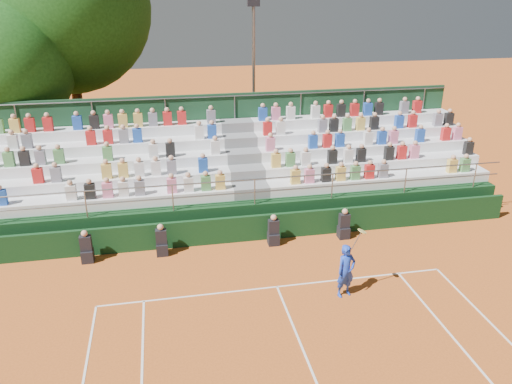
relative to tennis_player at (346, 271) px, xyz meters
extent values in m
plane|color=#C65D21|center=(-1.93, 0.81, -0.86)|extent=(90.00, 90.00, 0.00)
cube|color=white|center=(-1.93, 0.81, -0.85)|extent=(11.00, 0.06, 0.01)
cube|color=white|center=(-1.93, -2.39, -0.85)|extent=(0.06, 6.40, 0.01)
cube|color=black|center=(-1.93, 4.01, -0.36)|extent=(20.00, 0.15, 1.00)
cube|color=black|center=(-7.94, 3.56, -0.64)|extent=(0.40, 0.40, 0.44)
cube|color=black|center=(-7.94, 3.56, -0.16)|extent=(0.38, 0.25, 0.55)
sphere|color=tan|center=(-7.94, 3.56, 0.22)|extent=(0.22, 0.22, 0.22)
cube|color=black|center=(-5.43, 3.56, -0.64)|extent=(0.40, 0.40, 0.44)
cube|color=black|center=(-5.43, 3.56, -0.16)|extent=(0.38, 0.25, 0.55)
sphere|color=tan|center=(-5.43, 3.56, 0.22)|extent=(0.22, 0.22, 0.22)
cube|color=black|center=(-1.42, 3.56, -0.64)|extent=(0.40, 0.40, 0.44)
cube|color=black|center=(-1.42, 3.56, -0.16)|extent=(0.38, 0.25, 0.55)
sphere|color=tan|center=(-1.42, 3.56, 0.22)|extent=(0.22, 0.22, 0.22)
cube|color=black|center=(1.26, 3.56, -0.64)|extent=(0.40, 0.40, 0.44)
cube|color=black|center=(1.26, 3.56, -0.16)|extent=(0.38, 0.25, 0.55)
sphere|color=tan|center=(1.26, 3.56, 0.22)|extent=(0.22, 0.22, 0.22)
cube|color=black|center=(-1.93, 7.11, -0.26)|extent=(20.00, 5.20, 1.20)
cube|color=silver|center=(-7.28, 5.43, 0.55)|extent=(9.30, 0.85, 0.42)
cube|color=silver|center=(3.42, 5.43, 0.55)|extent=(9.30, 0.85, 0.42)
cube|color=slate|center=(-1.93, 5.43, 0.55)|extent=(1.40, 0.85, 0.42)
cube|color=silver|center=(-7.28, 6.28, 0.97)|extent=(9.30, 0.85, 0.42)
cube|color=silver|center=(3.42, 6.28, 0.97)|extent=(9.30, 0.85, 0.42)
cube|color=slate|center=(-1.93, 6.28, 0.97)|extent=(1.40, 0.85, 0.42)
cube|color=silver|center=(-7.28, 7.13, 1.39)|extent=(9.30, 0.85, 0.42)
cube|color=silver|center=(3.42, 7.13, 1.39)|extent=(9.30, 0.85, 0.42)
cube|color=slate|center=(-1.93, 7.13, 1.39)|extent=(1.40, 0.85, 0.42)
cube|color=silver|center=(-7.28, 7.98, 1.81)|extent=(9.30, 0.85, 0.42)
cube|color=silver|center=(3.42, 7.98, 1.81)|extent=(9.30, 0.85, 0.42)
cube|color=slate|center=(-1.93, 7.98, 1.81)|extent=(1.40, 0.85, 0.42)
cube|color=silver|center=(-7.28, 8.83, 2.23)|extent=(9.30, 0.85, 0.42)
cube|color=silver|center=(3.42, 8.83, 2.23)|extent=(9.30, 0.85, 0.42)
cube|color=slate|center=(-1.93, 8.83, 2.23)|extent=(1.40, 0.85, 0.42)
cube|color=#184025|center=(-1.93, 9.36, 1.34)|extent=(20.00, 0.12, 4.40)
cylinder|color=gray|center=(-1.93, 4.56, 1.34)|extent=(20.00, 0.05, 0.05)
cylinder|color=gray|center=(-1.93, 9.26, 3.44)|extent=(20.00, 0.05, 0.05)
cube|color=#1E4CB2|center=(-10.84, 5.28, 1.04)|extent=(0.36, 0.24, 0.56)
cube|color=silver|center=(-8.49, 5.28, 1.04)|extent=(0.36, 0.24, 0.56)
cube|color=black|center=(-7.84, 5.28, 1.04)|extent=(0.36, 0.24, 0.56)
cube|color=pink|center=(-7.23, 5.28, 1.04)|extent=(0.36, 0.24, 0.56)
cube|color=silver|center=(-6.66, 5.28, 1.04)|extent=(0.36, 0.24, 0.56)
cube|color=slate|center=(-6.08, 5.28, 1.04)|extent=(0.36, 0.24, 0.56)
cube|color=pink|center=(-4.92, 5.28, 1.04)|extent=(0.36, 0.24, 0.56)
cube|color=silver|center=(-4.30, 5.28, 1.04)|extent=(0.36, 0.24, 0.56)
cube|color=#4C8C4C|center=(-3.66, 5.28, 1.04)|extent=(0.36, 0.24, 0.56)
cube|color=gold|center=(-3.11, 5.28, 1.04)|extent=(0.36, 0.24, 0.56)
cube|color=red|center=(-9.72, 6.13, 1.46)|extent=(0.36, 0.24, 0.56)
cube|color=slate|center=(-9.08, 6.13, 1.46)|extent=(0.36, 0.24, 0.56)
cube|color=gold|center=(-7.28, 6.13, 1.46)|extent=(0.36, 0.24, 0.56)
cube|color=gold|center=(-6.68, 6.13, 1.46)|extent=(0.36, 0.24, 0.56)
cube|color=silver|center=(-6.08, 6.13, 1.46)|extent=(0.36, 0.24, 0.56)
cube|color=silver|center=(-5.46, 6.13, 1.46)|extent=(0.36, 0.24, 0.56)
cube|color=slate|center=(-4.87, 6.13, 1.46)|extent=(0.36, 0.24, 0.56)
cube|color=#1E4CB2|center=(-3.66, 6.13, 1.46)|extent=(0.36, 0.24, 0.56)
cube|color=#4C8C4C|center=(-10.84, 6.98, 1.88)|extent=(0.36, 0.24, 0.56)
cube|color=black|center=(-10.29, 6.98, 1.88)|extent=(0.36, 0.24, 0.56)
cube|color=slate|center=(-9.72, 6.98, 1.88)|extent=(0.36, 0.24, 0.56)
cube|color=#4C8C4C|center=(-9.05, 6.98, 1.88)|extent=(0.36, 0.24, 0.56)
cube|color=#4C8C4C|center=(-7.26, 6.98, 1.88)|extent=(0.36, 0.24, 0.56)
cube|color=silver|center=(-5.52, 6.98, 1.88)|extent=(0.36, 0.24, 0.56)
cube|color=black|center=(-4.86, 6.98, 1.88)|extent=(0.36, 0.24, 0.56)
cube|color=silver|center=(-3.08, 6.98, 1.88)|extent=(0.36, 0.24, 0.56)
cube|color=silver|center=(-10.83, 7.83, 2.30)|extent=(0.36, 0.24, 0.56)
cube|color=slate|center=(-10.31, 7.83, 2.30)|extent=(0.36, 0.24, 0.56)
cube|color=red|center=(-7.93, 7.83, 2.30)|extent=(0.36, 0.24, 0.56)
cube|color=red|center=(-7.27, 7.83, 2.30)|extent=(0.36, 0.24, 0.56)
cube|color=slate|center=(-6.66, 7.83, 2.30)|extent=(0.36, 0.24, 0.56)
cube|color=#1E4CB2|center=(-6.12, 7.83, 2.30)|extent=(0.36, 0.24, 0.56)
cube|color=silver|center=(-3.63, 7.83, 2.30)|extent=(0.36, 0.24, 0.56)
cube|color=#1E4CB2|center=(-3.10, 7.83, 2.30)|extent=(0.36, 0.24, 0.56)
cube|color=gold|center=(-10.88, 8.68, 2.72)|extent=(0.36, 0.24, 0.56)
cube|color=red|center=(-10.32, 8.68, 2.72)|extent=(0.36, 0.24, 0.56)
cube|color=red|center=(-9.63, 8.68, 2.72)|extent=(0.36, 0.24, 0.56)
cube|color=#1E4CB2|center=(-8.49, 8.68, 2.72)|extent=(0.36, 0.24, 0.56)
cube|color=black|center=(-7.83, 8.68, 2.72)|extent=(0.36, 0.24, 0.56)
cube|color=pink|center=(-7.27, 8.68, 2.72)|extent=(0.36, 0.24, 0.56)
cube|color=gold|center=(-6.70, 8.68, 2.72)|extent=(0.36, 0.24, 0.56)
cube|color=gold|center=(-6.07, 8.68, 2.72)|extent=(0.36, 0.24, 0.56)
cube|color=slate|center=(-5.47, 8.68, 2.72)|extent=(0.36, 0.24, 0.56)
cube|color=red|center=(-4.87, 8.68, 2.72)|extent=(0.36, 0.24, 0.56)
cube|color=red|center=(-4.27, 8.68, 2.72)|extent=(0.36, 0.24, 0.56)
cube|color=slate|center=(-3.03, 8.68, 2.72)|extent=(0.36, 0.24, 0.56)
cube|color=gold|center=(-0.18, 5.28, 1.04)|extent=(0.36, 0.24, 0.56)
cube|color=pink|center=(0.38, 5.28, 1.04)|extent=(0.36, 0.24, 0.56)
cube|color=black|center=(1.06, 5.28, 1.04)|extent=(0.36, 0.24, 0.56)
cube|color=gold|center=(1.66, 5.28, 1.04)|extent=(0.36, 0.24, 0.56)
cube|color=#4C8C4C|center=(2.27, 5.28, 1.04)|extent=(0.36, 0.24, 0.56)
cube|color=red|center=(2.86, 5.28, 1.04)|extent=(0.36, 0.24, 0.56)
cube|color=slate|center=(3.44, 5.28, 1.04)|extent=(0.36, 0.24, 0.56)
cube|color=gold|center=(6.47, 5.28, 1.04)|extent=(0.36, 0.24, 0.56)
cube|color=#4C8C4C|center=(7.05, 5.28, 1.04)|extent=(0.36, 0.24, 0.56)
cube|color=gold|center=(-0.77, 6.13, 1.46)|extent=(0.36, 0.24, 0.56)
cube|color=#4C8C4C|center=(-0.17, 6.13, 1.46)|extent=(0.36, 0.24, 0.56)
cube|color=silver|center=(0.45, 6.13, 1.46)|extent=(0.36, 0.24, 0.56)
cube|color=black|center=(1.58, 6.13, 1.46)|extent=(0.36, 0.24, 0.56)
cube|color=silver|center=(2.26, 6.13, 1.46)|extent=(0.36, 0.24, 0.56)
cube|color=black|center=(2.82, 6.13, 1.46)|extent=(0.36, 0.24, 0.56)
cube|color=black|center=(4.04, 6.13, 1.46)|extent=(0.36, 0.24, 0.56)
cube|color=red|center=(4.61, 6.13, 1.46)|extent=(0.36, 0.24, 0.56)
cube|color=pink|center=(5.18, 6.13, 1.46)|extent=(0.36, 0.24, 0.56)
cube|color=black|center=(7.67, 6.13, 1.46)|extent=(0.36, 0.24, 0.56)
cube|color=pink|center=(-0.81, 6.98, 1.88)|extent=(0.36, 0.24, 0.56)
cube|color=#1E4CB2|center=(1.00, 6.98, 1.88)|extent=(0.36, 0.24, 0.56)
cube|color=red|center=(1.63, 6.98, 1.88)|extent=(0.36, 0.24, 0.56)
cube|color=#1E4CB2|center=(2.18, 6.98, 1.88)|extent=(0.36, 0.24, 0.56)
cube|color=silver|center=(3.44, 6.98, 1.88)|extent=(0.36, 0.24, 0.56)
cube|color=#1E4CB2|center=(4.06, 6.98, 1.88)|extent=(0.36, 0.24, 0.56)
cube|color=pink|center=(4.59, 6.98, 1.88)|extent=(0.36, 0.24, 0.56)
cube|color=#1E4CB2|center=(5.82, 6.98, 1.88)|extent=(0.36, 0.24, 0.56)
cube|color=red|center=(7.04, 6.98, 1.88)|extent=(0.36, 0.24, 0.56)
cube|color=pink|center=(7.59, 6.98, 1.88)|extent=(0.36, 0.24, 0.56)
cube|color=red|center=(-0.75, 7.83, 2.30)|extent=(0.36, 0.24, 0.56)
cube|color=silver|center=(-0.18, 7.83, 2.30)|extent=(0.36, 0.24, 0.56)
cube|color=slate|center=(1.67, 7.83, 2.30)|extent=(0.36, 0.24, 0.56)
cube|color=black|center=(2.19, 7.83, 2.30)|extent=(0.36, 0.24, 0.56)
cube|color=#4C8C4C|center=(2.79, 7.83, 2.30)|extent=(0.36, 0.24, 0.56)
cube|color=gold|center=(3.40, 7.83, 2.30)|extent=(0.36, 0.24, 0.56)
cube|color=black|center=(4.04, 7.83, 2.30)|extent=(0.36, 0.24, 0.56)
cube|color=#1E4CB2|center=(5.21, 7.83, 2.30)|extent=(0.36, 0.24, 0.56)
cube|color=red|center=(5.85, 7.83, 2.30)|extent=(0.36, 0.24, 0.56)
cube|color=slate|center=(7.07, 7.83, 2.30)|extent=(0.36, 0.24, 0.56)
cube|color=black|center=(7.62, 7.83, 2.30)|extent=(0.36, 0.24, 0.56)
cube|color=#1E4CB2|center=(-0.79, 8.68, 2.72)|extent=(0.36, 0.24, 0.56)
cube|color=pink|center=(-0.21, 8.68, 2.72)|extent=(0.36, 0.24, 0.56)
cube|color=silver|center=(0.47, 8.68, 2.72)|extent=(0.36, 0.24, 0.56)
cube|color=silver|center=(1.59, 8.68, 2.72)|extent=(0.36, 0.24, 0.56)
cube|color=red|center=(2.19, 8.68, 2.72)|extent=(0.36, 0.24, 0.56)
cube|color=black|center=(2.79, 8.68, 2.72)|extent=(0.36, 0.24, 0.56)
cube|color=red|center=(3.42, 8.68, 2.72)|extent=(0.36, 0.24, 0.56)
cube|color=#1E4CB2|center=(4.05, 8.68, 2.72)|extent=(0.36, 0.24, 0.56)
cube|color=black|center=(4.59, 8.68, 2.72)|extent=(0.36, 0.24, 0.56)
cube|color=slate|center=(5.82, 8.68, 2.72)|extent=(0.36, 0.24, 0.56)
cube|color=red|center=(6.46, 8.68, 2.72)|extent=(0.36, 0.24, 0.56)
imported|color=blue|center=(0.00, 0.00, -0.01)|extent=(0.71, 0.56, 1.70)
cylinder|color=gray|center=(0.25, 0.00, 0.99)|extent=(0.26, 0.03, 0.51)
cylinder|color=#E5D866|center=(0.40, 0.00, 1.29)|extent=(0.26, 0.28, 0.14)
cylinder|color=#3B2115|center=(-11.65, 11.95, 0.73)|extent=(0.50, 0.50, 3.18)
sphere|color=#123B10|center=(-11.65, 11.95, 4.65)|extent=(5.82, 5.82, 5.82)
cylinder|color=#3B2115|center=(-9.26, 14.43, 1.40)|extent=(0.50, 0.50, 4.50)
sphere|color=#123B10|center=(-9.26, 14.43, 6.89)|extent=(8.11, 8.11, 8.11)
cylinder|color=gray|center=(-0.35, 13.12, 3.04)|extent=(0.16, 0.16, 7.78)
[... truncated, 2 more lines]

